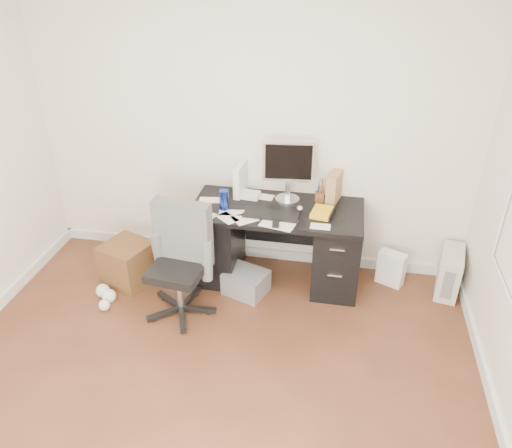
{
  "coord_description": "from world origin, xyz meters",
  "views": [
    {
      "loc": [
        0.82,
        -2.16,
        2.81
      ],
      "look_at": [
        0.2,
        1.2,
        0.84
      ],
      "focal_mm": 35.0,
      "sensor_mm": 36.0,
      "label": 1
    }
  ],
  "objects_px": {
    "keyboard": "(271,215)",
    "office_chair": "(177,264)",
    "pc_tower": "(449,272)",
    "wicker_basket": "(128,263)",
    "lcd_monitor": "(288,171)",
    "desk": "(276,242)"
  },
  "relations": [
    {
      "from": "pc_tower",
      "to": "lcd_monitor",
      "type": "bearing_deg",
      "value": -171.89
    },
    {
      "from": "lcd_monitor",
      "to": "desk",
      "type": "bearing_deg",
      "value": -118.36
    },
    {
      "from": "lcd_monitor",
      "to": "pc_tower",
      "type": "bearing_deg",
      "value": -8.66
    },
    {
      "from": "keyboard",
      "to": "wicker_basket",
      "type": "height_order",
      "value": "keyboard"
    },
    {
      "from": "keyboard",
      "to": "office_chair",
      "type": "distance_m",
      "value": 0.89
    },
    {
      "from": "office_chair",
      "to": "pc_tower",
      "type": "bearing_deg",
      "value": 23.96
    },
    {
      "from": "keyboard",
      "to": "office_chair",
      "type": "relative_size",
      "value": 0.48
    },
    {
      "from": "desk",
      "to": "office_chair",
      "type": "distance_m",
      "value": 0.97
    },
    {
      "from": "lcd_monitor",
      "to": "office_chair",
      "type": "distance_m",
      "value": 1.25
    },
    {
      "from": "keyboard",
      "to": "pc_tower",
      "type": "relative_size",
      "value": 1.13
    },
    {
      "from": "lcd_monitor",
      "to": "keyboard",
      "type": "distance_m",
      "value": 0.43
    },
    {
      "from": "office_chair",
      "to": "wicker_basket",
      "type": "relative_size",
      "value": 2.5
    },
    {
      "from": "desk",
      "to": "keyboard",
      "type": "xyz_separation_m",
      "value": [
        -0.03,
        -0.15,
        0.36
      ]
    },
    {
      "from": "pc_tower",
      "to": "wicker_basket",
      "type": "height_order",
      "value": "pc_tower"
    },
    {
      "from": "lcd_monitor",
      "to": "pc_tower",
      "type": "height_order",
      "value": "lcd_monitor"
    },
    {
      "from": "keyboard",
      "to": "office_chair",
      "type": "xyz_separation_m",
      "value": [
        -0.7,
        -0.48,
        -0.27
      ]
    },
    {
      "from": "lcd_monitor",
      "to": "office_chair",
      "type": "height_order",
      "value": "lcd_monitor"
    },
    {
      "from": "keyboard",
      "to": "wicker_basket",
      "type": "distance_m",
      "value": 1.43
    },
    {
      "from": "keyboard",
      "to": "office_chair",
      "type": "height_order",
      "value": "office_chair"
    },
    {
      "from": "lcd_monitor",
      "to": "keyboard",
      "type": "relative_size",
      "value": 1.23
    },
    {
      "from": "keyboard",
      "to": "office_chair",
      "type": "bearing_deg",
      "value": -142.82
    },
    {
      "from": "wicker_basket",
      "to": "pc_tower",
      "type": "bearing_deg",
      "value": 7.34
    }
  ]
}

